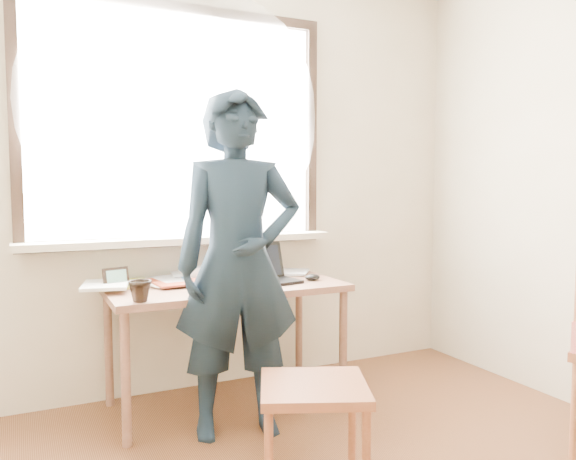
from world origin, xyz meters
name	(u,v)px	position (x,y,z in m)	size (l,w,h in m)	color
room_shell	(377,67)	(-0.02, 0.20, 1.64)	(3.52, 4.02, 2.61)	beige
desk	(226,297)	(-0.04, 1.63, 0.63)	(1.30, 0.65, 0.70)	brown
laptop	(265,273)	(0.19, 1.60, 0.75)	(0.36, 0.31, 0.22)	black
mug_white	(199,274)	(-0.15, 1.77, 0.74)	(0.11, 0.11, 0.09)	white
mug_dark	(140,291)	(-0.57, 1.36, 0.75)	(0.11, 0.11, 0.10)	black
mouse	(312,277)	(0.46, 1.53, 0.72)	(0.10, 0.07, 0.04)	black
desk_clutter	(138,283)	(-0.50, 1.77, 0.72)	(0.75, 0.54, 0.04)	white
book_a	(157,282)	(-0.39, 1.81, 0.71)	(0.20, 0.27, 0.03)	white
book_b	(281,272)	(0.41, 1.85, 0.71)	(0.17, 0.23, 0.02)	white
picture_frame	(116,280)	(-0.62, 1.73, 0.75)	(0.14, 0.05, 0.11)	black
work_chair	(314,400)	(-0.01, 0.64, 0.37)	(0.56, 0.55, 0.44)	#9E5633
person	(239,264)	(-0.10, 1.27, 0.86)	(0.63, 0.41, 1.72)	black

